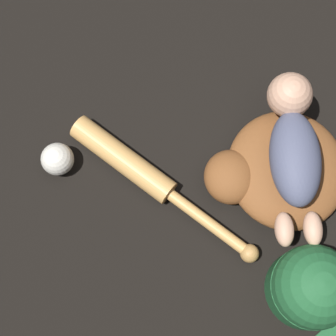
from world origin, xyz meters
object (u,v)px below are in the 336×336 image
Objects in this scene: baseball_glove at (277,171)px; baseball_cap at (312,288)px; baby_figure at (294,144)px; baseball_bat at (142,173)px; baseball at (57,159)px.

baseball_cap reaches higher than baseball_glove.
baby_figure is 0.82× the size of baseball_bat.
baseball_glove reaches higher than baseball_bat.
baseball_bat is at bearing -90.55° from baseball.
baseball_glove is at bearing 157.84° from baby_figure.
baseball_cap is at bearing -109.03° from baseball.
baby_figure is (0.04, -0.02, 0.09)m from baseball_glove.
baby_figure is at bearing -80.79° from baseball.
baseball is at bearing 95.28° from baseball_glove.
baby_figure reaches higher than baseball_bat.
baby_figure is 0.35m from baseball_bat.
baby_figure is 1.52× the size of baseball_cap.
baseball_bat is 0.20m from baseball.
baby_figure is 0.54m from baseball.
baseball_bat is at bearing 99.00° from baseball_glove.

